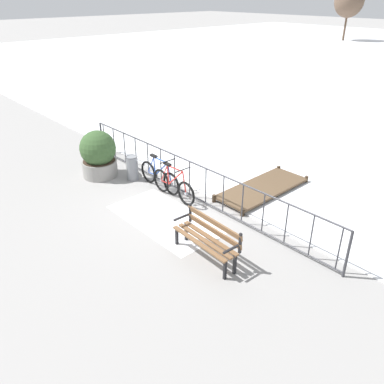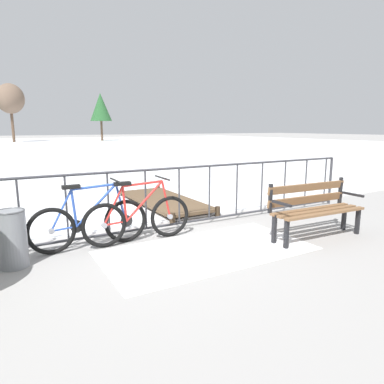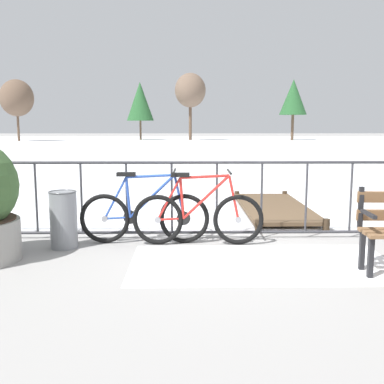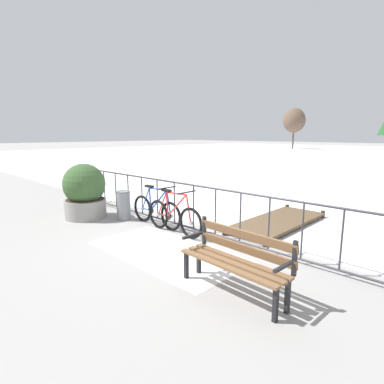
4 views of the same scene
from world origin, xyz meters
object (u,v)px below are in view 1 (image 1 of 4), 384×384
(bicycle_near_railing, at_px, (173,185))
(park_bench, at_px, (208,236))
(trash_bin, at_px, (132,168))
(bicycle_second, at_px, (159,176))
(planter_with_shrub, at_px, (98,155))

(bicycle_near_railing, height_order, park_bench, bicycle_near_railing)
(trash_bin, bearing_deg, bicycle_second, 12.38)
(bicycle_near_railing, xyz_separation_m, trash_bin, (-1.71, -0.14, 0.00))
(bicycle_second, distance_m, park_bench, 3.44)
(bicycle_near_railing, bearing_deg, planter_with_shrub, -164.64)
(bicycle_near_railing, xyz_separation_m, bicycle_second, (-0.70, 0.08, 0.00))
(park_bench, xyz_separation_m, planter_with_shrub, (-5.09, 0.44, 0.17))
(bicycle_near_railing, distance_m, trash_bin, 1.71)
(trash_bin, bearing_deg, planter_with_shrub, -146.96)
(park_bench, relative_size, planter_with_shrub, 1.15)
(park_bench, bearing_deg, bicycle_near_railing, 155.32)
(bicycle_second, relative_size, park_bench, 1.06)
(park_bench, relative_size, trash_bin, 2.21)
(planter_with_shrub, bearing_deg, bicycle_near_railing, 15.36)
(trash_bin, bearing_deg, park_bench, -13.52)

